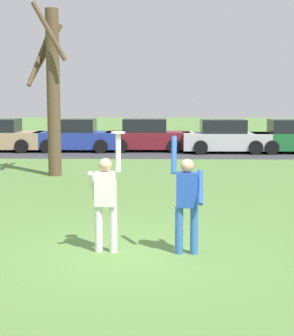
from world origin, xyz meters
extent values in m
plane|color=#567F3D|center=(0.00, 0.00, 0.00)|extent=(120.00, 120.00, 0.00)
cylinder|color=silver|center=(-0.52, 0.11, 0.41)|extent=(0.14, 0.14, 0.82)
cylinder|color=silver|center=(-0.27, 0.10, 0.41)|extent=(0.14, 0.14, 0.82)
cube|color=silver|center=(-0.40, 0.11, 1.12)|extent=(0.37, 0.24, 0.60)
sphere|color=tan|center=(-0.40, 0.11, 1.53)|extent=(0.23, 0.23, 0.23)
cylinder|color=silver|center=(-0.62, 0.12, 1.17)|extent=(0.11, 0.49, 0.57)
cylinder|color=silver|center=(-0.17, 0.10, 1.75)|extent=(0.09, 0.09, 0.66)
cylinder|color=#3366B7|center=(1.14, 0.04, 0.41)|extent=(0.14, 0.14, 0.82)
cylinder|color=#3366B7|center=(0.88, 0.05, 0.41)|extent=(0.14, 0.14, 0.82)
cube|color=#234CB2|center=(1.01, 0.04, 1.12)|extent=(0.37, 0.24, 0.60)
sphere|color=tan|center=(1.01, 0.04, 1.53)|extent=(0.23, 0.23, 0.23)
cylinder|color=#234CB2|center=(1.23, 0.03, 1.17)|extent=(0.11, 0.49, 0.57)
cylinder|color=#234CB2|center=(0.78, 0.05, 1.72)|extent=(0.10, 0.36, 0.64)
cylinder|color=white|center=(-0.17, 0.10, 2.09)|extent=(0.24, 0.24, 0.02)
cube|color=tan|center=(-7.44, 17.53, 0.55)|extent=(4.12, 1.84, 0.80)
cylinder|color=black|center=(-6.18, 18.46, 0.33)|extent=(0.66, 0.23, 0.66)
cylinder|color=black|center=(-6.16, 16.63, 0.33)|extent=(0.66, 0.23, 0.66)
cube|color=#233893|center=(-3.69, 17.63, 0.55)|extent=(4.12, 1.84, 0.80)
cube|color=black|center=(-3.84, 17.63, 1.27)|extent=(2.12, 1.66, 0.64)
cylinder|color=black|center=(-2.43, 18.56, 0.33)|extent=(0.66, 0.23, 0.66)
cylinder|color=black|center=(-2.41, 16.73, 0.33)|extent=(0.66, 0.23, 0.66)
cylinder|color=black|center=(-4.97, 18.53, 0.33)|extent=(0.66, 0.23, 0.66)
cylinder|color=black|center=(-4.95, 16.71, 0.33)|extent=(0.66, 0.23, 0.66)
cube|color=maroon|center=(-0.21, 17.85, 0.55)|extent=(4.12, 1.84, 0.80)
cube|color=black|center=(-0.36, 17.85, 1.27)|extent=(2.12, 1.66, 0.64)
cylinder|color=black|center=(1.05, 18.77, 0.33)|extent=(0.66, 0.23, 0.66)
cylinder|color=black|center=(1.07, 16.95, 0.33)|extent=(0.66, 0.23, 0.66)
cylinder|color=black|center=(-1.49, 18.75, 0.33)|extent=(0.66, 0.23, 0.66)
cylinder|color=black|center=(-1.47, 16.93, 0.33)|extent=(0.66, 0.23, 0.66)
cube|color=#BCBCC1|center=(3.55, 17.20, 0.55)|extent=(4.12, 1.84, 0.80)
cube|color=black|center=(3.40, 17.20, 1.27)|extent=(2.12, 1.66, 0.64)
cylinder|color=black|center=(4.81, 18.12, 0.33)|extent=(0.66, 0.23, 0.66)
cylinder|color=black|center=(4.83, 16.30, 0.33)|extent=(0.66, 0.23, 0.66)
cylinder|color=black|center=(2.27, 18.10, 0.33)|extent=(0.66, 0.23, 0.66)
cylinder|color=black|center=(2.29, 16.28, 0.33)|extent=(0.66, 0.23, 0.66)
cube|color=black|center=(6.69, 17.25, 1.27)|extent=(2.12, 1.66, 0.64)
cylinder|color=black|center=(5.56, 18.15, 0.33)|extent=(0.66, 0.23, 0.66)
cylinder|color=black|center=(5.57, 16.33, 0.33)|extent=(0.66, 0.23, 0.66)
cube|color=#38383D|center=(1.52, 17.57, 0.00)|extent=(26.99, 6.40, 0.01)
cylinder|color=brown|center=(-3.12, 9.36, 2.78)|extent=(0.44, 0.44, 5.57)
cylinder|color=brown|center=(-3.62, 9.64, 4.02)|extent=(0.77, 1.18, 2.03)
cylinder|color=brown|center=(-3.12, 8.85, 4.77)|extent=(1.14, 0.17, 1.90)
cylinder|color=brown|center=(-3.43, 9.81, 4.20)|extent=(1.11, 0.82, 1.93)
camera|label=1|loc=(0.62, -9.28, 2.72)|focal=59.18mm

